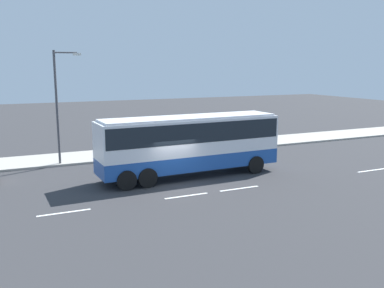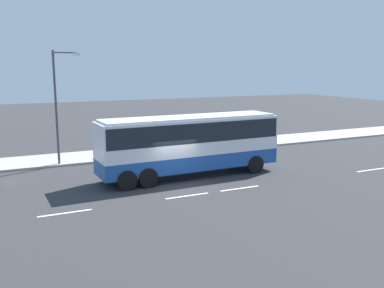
# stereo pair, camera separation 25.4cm
# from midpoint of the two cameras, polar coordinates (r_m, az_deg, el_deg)

# --- Properties ---
(ground_plane) EXTENTS (120.00, 120.00, 0.00)m
(ground_plane) POSITION_cam_midpoint_polar(r_m,az_deg,el_deg) (24.14, -2.00, -5.40)
(ground_plane) COLOR #333335
(sidewalk_curb) EXTENTS (80.00, 4.00, 0.15)m
(sidewalk_curb) POSITION_cam_midpoint_polar(r_m,az_deg,el_deg) (32.43, -8.17, -1.25)
(sidewalk_curb) COLOR #A8A399
(sidewalk_curb) RESTS_ON ground_plane
(lane_centreline) EXTENTS (34.12, 0.16, 0.01)m
(lane_centreline) POSITION_cam_midpoint_polar(r_m,az_deg,el_deg) (20.80, -9.84, -8.17)
(lane_centreline) COLOR white
(lane_centreline) RESTS_ON ground_plane
(coach_bus) EXTENTS (11.21, 2.89, 3.66)m
(coach_bus) POSITION_cam_midpoint_polar(r_m,az_deg,el_deg) (25.31, 0.01, 0.60)
(coach_bus) COLOR #1E4C9E
(coach_bus) RESTS_ON ground_plane
(pedestrian_near_curb) EXTENTS (0.32, 0.32, 1.74)m
(pedestrian_near_curb) POSITION_cam_midpoint_polar(r_m,az_deg,el_deg) (36.20, 5.38, 1.77)
(pedestrian_near_curb) COLOR #38334C
(pedestrian_near_curb) RESTS_ON sidewalk_curb
(pedestrian_at_crossing) EXTENTS (0.32, 0.32, 1.79)m
(pedestrian_at_crossing) POSITION_cam_midpoint_polar(r_m,az_deg,el_deg) (31.29, -10.62, 0.33)
(pedestrian_at_crossing) COLOR brown
(pedestrian_at_crossing) RESTS_ON sidewalk_curb
(street_lamp) EXTENTS (1.79, 0.24, 7.47)m
(street_lamp) POSITION_cam_midpoint_polar(r_m,az_deg,el_deg) (29.21, -17.25, 5.71)
(street_lamp) COLOR #47474C
(street_lamp) RESTS_ON sidewalk_curb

